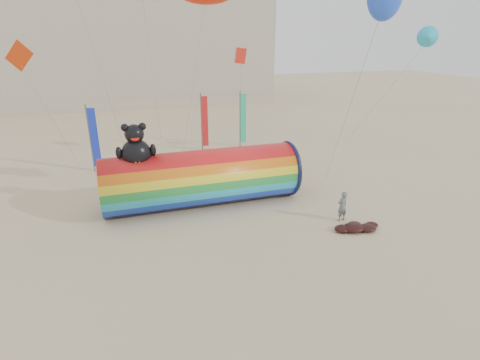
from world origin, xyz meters
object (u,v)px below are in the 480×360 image
object	(u,v)px
hotel_building	(62,32)
windsock_assembly	(202,176)
kite_handler	(342,206)
fabric_bundle	(357,227)

from	to	relation	value
hotel_building	windsock_assembly	world-z (taller)	hotel_building
hotel_building	kite_handler	world-z (taller)	hotel_building
kite_handler	windsock_assembly	bearing A→B (deg)	-45.66
windsock_assembly	fabric_bundle	world-z (taller)	windsock_assembly
kite_handler	fabric_bundle	size ratio (longest dim) A/B	0.68
kite_handler	fabric_bundle	world-z (taller)	kite_handler
hotel_building	kite_handler	size ratio (longest dim) A/B	33.98
windsock_assembly	kite_handler	distance (m)	8.48
windsock_assembly	fabric_bundle	xyz separation A→B (m)	(7.17, -5.97, -1.64)
fabric_bundle	kite_handler	bearing A→B (deg)	97.86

